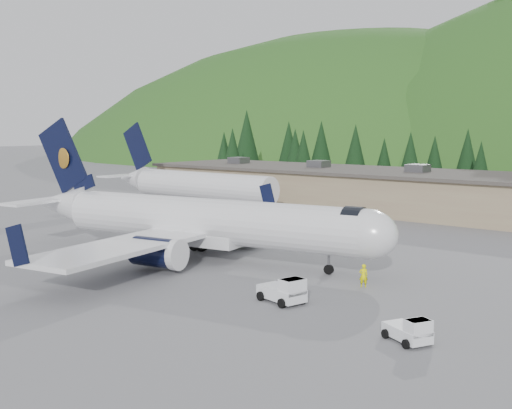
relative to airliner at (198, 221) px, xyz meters
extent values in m
plane|color=slate|center=(1.01, 0.18, -3.10)|extent=(600.00, 600.00, 0.00)
cylinder|color=white|center=(1.01, 0.18, 0.16)|extent=(27.03, 8.36, 3.60)
ellipsoid|color=white|center=(14.20, 2.59, 0.16)|extent=(5.25, 4.38, 3.60)
cylinder|color=black|center=(13.26, 2.42, 0.59)|extent=(1.85, 3.16, 2.97)
cone|color=white|center=(-15.01, -2.74, 0.54)|extent=(6.30, 4.57, 3.60)
cube|color=white|center=(0.07, 0.01, -1.36)|extent=(8.09, 4.39, 0.96)
cube|color=white|center=(-0.88, -0.16, -0.80)|extent=(11.03, 32.99, 0.34)
cube|color=black|center=(-5.21, 15.60, 0.44)|extent=(1.93, 0.49, 2.75)
cube|color=black|center=(0.63, -16.44, 0.44)|extent=(1.93, 0.49, 2.75)
cylinder|color=black|center=(-0.93, 5.48, -1.62)|extent=(4.35, 2.89, 2.20)
cylinder|color=white|center=(0.86, 5.80, -1.62)|extent=(0.98, 2.40, 2.34)
cube|color=white|center=(-0.93, 5.48, -1.09)|extent=(2.12, 0.61, 0.86)
cylinder|color=black|center=(1.06, -5.45, -1.62)|extent=(4.35, 2.89, 2.20)
cylinder|color=white|center=(2.85, -5.13, -1.62)|extent=(0.98, 2.40, 2.34)
cube|color=white|center=(1.06, -5.45, -1.09)|extent=(2.12, 0.61, 0.86)
cube|color=black|center=(-14.82, -2.70, 5.02)|extent=(5.88, 1.35, 7.03)
ellipsoid|color=gold|center=(-14.67, -2.48, 4.83)|extent=(1.90, 0.51, 1.90)
ellipsoid|color=gold|center=(-14.60, -2.86, 4.83)|extent=(1.90, 0.51, 1.90)
cube|color=black|center=(-12.37, -2.26, 2.53)|extent=(2.64, 0.71, 1.90)
cube|color=white|center=(-15.48, -2.82, 1.02)|extent=(4.60, 12.23, 0.21)
cylinder|color=slate|center=(11.38, 2.07, -2.24)|extent=(0.22, 0.22, 1.72)
cylinder|color=black|center=(11.38, 2.07, -2.74)|extent=(0.76, 0.39, 0.73)
cylinder|color=slate|center=(-2.28, 2.21, -2.14)|extent=(0.27, 0.27, 1.92)
cylinder|color=black|center=(-1.91, 2.28, -2.57)|extent=(1.10, 0.52, 1.05)
cylinder|color=black|center=(-2.66, 2.14, -2.57)|extent=(1.10, 0.52, 1.05)
cylinder|color=slate|center=(-1.35, -2.88, -2.14)|extent=(0.27, 0.27, 1.92)
cylinder|color=black|center=(-0.98, -2.81, -2.57)|extent=(1.10, 0.52, 1.05)
cylinder|color=black|center=(-1.73, -2.94, -2.57)|extent=(1.10, 0.52, 1.05)
cylinder|color=white|center=(-20.99, 22.18, 0.10)|extent=(22.00, 3.60, 3.60)
cone|color=white|center=(-34.99, 22.18, 0.30)|extent=(5.00, 3.60, 3.60)
cube|color=black|center=(-33.99, 22.18, 4.90)|extent=(5.82, 0.28, 6.89)
cube|color=white|center=(-34.99, 22.18, 0.90)|extent=(2.40, 11.00, 0.20)
cube|color=white|center=(13.28, -6.16, -2.53)|extent=(3.40, 2.24, 0.73)
cube|color=white|center=(14.29, -6.40, -1.90)|extent=(1.35, 1.66, 0.94)
cube|color=black|center=(14.29, -6.40, -1.49)|extent=(1.22, 1.53, 0.10)
cylinder|color=black|center=(14.48, -5.59, -2.81)|extent=(0.62, 0.36, 0.58)
cylinder|color=black|center=(14.10, -7.21, -2.81)|extent=(0.62, 0.36, 0.58)
cylinder|color=black|center=(12.45, -5.11, -2.81)|extent=(0.62, 0.36, 0.58)
cylinder|color=black|center=(12.07, -6.73, -2.81)|extent=(0.62, 0.36, 0.58)
cube|color=white|center=(22.65, -7.98, -2.63)|extent=(2.90, 2.31, 0.61)
cube|color=white|center=(23.42, -8.37, -2.11)|extent=(1.31, 1.47, 0.78)
cube|color=black|center=(23.42, -8.37, -1.76)|extent=(1.20, 1.35, 0.09)
cylinder|color=black|center=(23.73, -7.75, -2.86)|extent=(0.52, 0.39, 0.48)
cylinder|color=black|center=(23.12, -8.99, -2.86)|extent=(0.52, 0.39, 0.48)
cylinder|color=black|center=(22.18, -6.98, -2.86)|extent=(0.52, 0.39, 0.48)
cylinder|color=black|center=(21.57, -8.22, -2.86)|extent=(0.52, 0.39, 0.48)
cube|color=#8D735A|center=(-3.99, 38.18, -0.70)|extent=(70.00, 16.00, 4.80)
cube|color=#47423D|center=(-3.99, 38.18, 1.85)|extent=(71.00, 17.00, 0.40)
cube|color=slate|center=(-28.99, 38.18, 2.50)|extent=(2.50, 2.50, 1.00)
cube|color=slate|center=(-13.99, 38.18, 2.50)|extent=(2.50, 2.50, 1.00)
cube|color=slate|center=(1.01, 38.18, 2.50)|extent=(2.50, 2.50, 1.00)
imported|color=#FFFE00|center=(15.28, 0.36, -2.30)|extent=(0.69, 0.65, 1.59)
cone|color=black|center=(-59.44, 68.12, 2.48)|extent=(4.10, 4.10, 8.38)
cone|color=black|center=(-55.40, 63.69, 1.70)|extent=(3.52, 3.52, 7.21)
cone|color=black|center=(-51.41, 66.44, 5.12)|extent=(6.03, 6.03, 12.33)
cone|color=black|center=(-44.94, 54.69, 2.96)|extent=(4.44, 4.44, 9.09)
cone|color=black|center=(-41.24, 67.62, 3.73)|extent=(5.01, 5.01, 10.25)
cone|color=black|center=(-37.44, 64.63, 2.90)|extent=(4.40, 4.40, 9.01)
cone|color=black|center=(-33.29, 67.54, 3.75)|extent=(5.03, 5.03, 10.28)
cone|color=black|center=(-28.44, 54.72, 2.77)|extent=(4.31, 4.31, 8.81)
cone|color=black|center=(-25.39, 66.59, 1.94)|extent=(3.69, 3.69, 7.56)
cone|color=black|center=(-20.09, 58.26, 3.34)|extent=(4.73, 4.73, 9.67)
cone|color=black|center=(-16.55, 61.92, 2.01)|extent=(3.75, 3.75, 7.67)
cone|color=black|center=(-11.09, 60.71, 2.65)|extent=(4.22, 4.22, 8.63)
cone|color=black|center=(-8.51, 64.37, 2.26)|extent=(3.93, 3.93, 8.04)
cone|color=black|center=(-4.06, 67.21, 2.92)|extent=(4.42, 4.42, 9.04)
cone|color=black|center=(0.69, 60.58, 1.84)|extent=(3.62, 3.62, 7.41)
ellipsoid|color=#1E5218|center=(-88.99, 170.18, -78.10)|extent=(336.00, 240.00, 240.00)
camera|label=1|loc=(36.76, -37.01, 7.71)|focal=45.00mm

